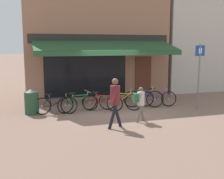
{
  "coord_description": "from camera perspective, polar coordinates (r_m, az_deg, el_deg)",
  "views": [
    {
      "loc": [
        -3.57,
        -10.51,
        2.7
      ],
      "look_at": [
        -0.5,
        -0.6,
        1.05
      ],
      "focal_mm": 45.0,
      "sensor_mm": 36.0,
      "label": 1
    }
  ],
  "objects": [
    {
      "name": "bicycle_purple",
      "position": [
        12.6,
        9.18,
        -1.75
      ],
      "size": [
        1.64,
        0.63,
        0.82
      ],
      "rotation": [
        -0.05,
        0.0,
        -0.3
      ],
      "color": "black",
      "rests_on": "ground_plane"
    },
    {
      "name": "bicycle_blue",
      "position": [
        12.28,
        6.37,
        -1.83
      ],
      "size": [
        1.66,
        0.71,
        0.89
      ],
      "rotation": [
        0.04,
        0.0,
        -0.33
      ],
      "color": "black",
      "rests_on": "ground_plane"
    },
    {
      "name": "ground_plane",
      "position": [
        11.42,
        1.51,
        -4.64
      ],
      "size": [
        160.0,
        160.0,
        0.0
      ],
      "primitive_type": "plane",
      "color": "#846656"
    },
    {
      "name": "litter_bin",
      "position": [
        11.48,
        -16.02,
        -2.38
      ],
      "size": [
        0.56,
        0.56,
        0.99
      ],
      "color": "#23472D",
      "rests_on": "ground_plane"
    },
    {
      "name": "pedestrian_child",
      "position": [
        9.94,
        5.7,
        -2.17
      ],
      "size": [
        0.49,
        0.45,
        1.25
      ],
      "rotation": [
        0.0,
        0.0,
        0.03
      ],
      "color": "slate",
      "rests_on": "ground_plane"
    },
    {
      "name": "bicycle_green",
      "position": [
        11.49,
        -6.95,
        -2.7
      ],
      "size": [
        1.76,
        0.65,
        0.85
      ],
      "rotation": [
        0.1,
        0.0,
        0.3
      ],
      "color": "black",
      "rests_on": "ground_plane"
    },
    {
      "name": "parking_sign",
      "position": [
        12.32,
        17.28,
        3.8
      ],
      "size": [
        0.44,
        0.07,
        2.74
      ],
      "color": "slate",
      "rests_on": "ground_plane"
    },
    {
      "name": "neighbour_building",
      "position": [
        19.35,
        19.39,
        9.17
      ],
      "size": [
        7.71,
        4.0,
        5.83
      ],
      "color": "beige",
      "rests_on": "ground_plane"
    },
    {
      "name": "shop_front",
      "position": [
        15.51,
        -3.53,
        10.69
      ],
      "size": [
        7.45,
        4.9,
        6.32
      ],
      "color": "#9E7056",
      "rests_on": "ground_plane"
    },
    {
      "name": "bike_rack_rail",
      "position": [
        11.9,
        -0.31,
        -1.65
      ],
      "size": [
        5.1,
        0.04,
        0.57
      ],
      "color": "#47494F",
      "rests_on": "ground_plane"
    },
    {
      "name": "bicycle_red",
      "position": [
        11.52,
        -2.03,
        -2.66
      ],
      "size": [
        1.57,
        0.88,
        0.82
      ],
      "rotation": [
        0.07,
        0.0,
        -0.47
      ],
      "color": "black",
      "rests_on": "ground_plane"
    },
    {
      "name": "bicycle_black",
      "position": [
        11.26,
        -11.4,
        -3.12
      ],
      "size": [
        1.71,
        0.52,
        0.83
      ],
      "rotation": [
        -0.13,
        0.0,
        -0.17
      ],
      "color": "black",
      "rests_on": "ground_plane"
    },
    {
      "name": "bicycle_orange",
      "position": [
        11.69,
        1.71,
        -2.36
      ],
      "size": [
        1.71,
        0.88,
        0.88
      ],
      "rotation": [
        0.08,
        0.0,
        -0.42
      ],
      "color": "black",
      "rests_on": "ground_plane"
    },
    {
      "name": "pedestrian_adult",
      "position": [
        9.1,
        0.63,
        -1.61
      ],
      "size": [
        0.55,
        0.55,
        1.66
      ],
      "rotation": [
        0.0,
        0.0,
        0.03
      ],
      "color": "black",
      "rests_on": "ground_plane"
    }
  ]
}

